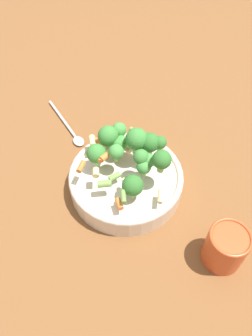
% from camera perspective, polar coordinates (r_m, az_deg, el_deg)
% --- Properties ---
extents(ground_plane, '(3.00, 3.00, 0.00)m').
position_cam_1_polar(ground_plane, '(0.74, -0.00, -3.35)').
color(ground_plane, brown).
extents(bowl, '(0.25, 0.25, 0.05)m').
position_cam_1_polar(bowl, '(0.72, -0.00, -2.05)').
color(bowl, beige).
rests_on(bowl, ground_plane).
extents(pasta_salad, '(0.18, 0.21, 0.09)m').
position_cam_1_polar(pasta_salad, '(0.67, 0.50, 2.93)').
color(pasta_salad, '#8CB766').
rests_on(pasta_salad, bowl).
extents(cup, '(0.08, 0.08, 0.09)m').
position_cam_1_polar(cup, '(0.64, 16.95, -13.01)').
color(cup, '#CC4C23').
rests_on(cup, ground_plane).
extents(spoon, '(0.14, 0.16, 0.01)m').
position_cam_1_polar(spoon, '(0.86, -9.60, 6.46)').
color(spoon, silver).
rests_on(spoon, ground_plane).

